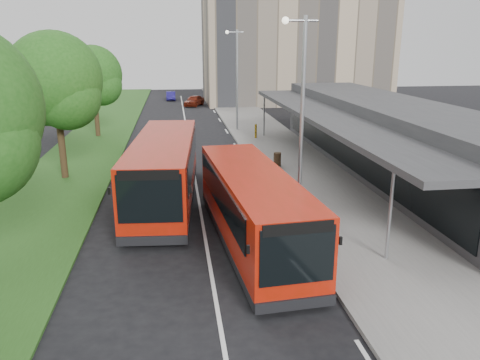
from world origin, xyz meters
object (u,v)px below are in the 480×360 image
object	(u,v)px
tree_mid	(55,85)
car_far	(171,96)
tree_far	(93,78)
bus_second	(164,171)
lamp_post_far	(236,74)
litter_bin	(277,159)
lamp_post_near	(300,104)
car_near	(194,101)
bollard	(256,131)
bus_main	(253,208)

from	to	relation	value
tree_mid	car_far	world-z (taller)	tree_mid
tree_mid	tree_far	xyz separation A→B (m)	(0.00, 12.00, -0.49)
bus_second	car_far	size ratio (longest dim) A/B	3.27
tree_mid	lamp_post_far	bearing A→B (deg)	49.32
litter_bin	lamp_post_near	bearing A→B (deg)	-96.04
lamp_post_near	car_far	xyz separation A→B (m)	(-5.46, 43.33, -4.17)
lamp_post_near	litter_bin	bearing A→B (deg)	83.96
car_near	litter_bin	bearing A→B (deg)	-59.54
bus_second	tree_far	bearing A→B (deg)	112.51
car_near	bus_second	bearing A→B (deg)	-71.20
lamp_post_near	car_far	distance (m)	43.87
bus_second	bollard	distance (m)	15.41
litter_bin	tree_far	bearing A→B (deg)	136.24
tree_far	bollard	distance (m)	13.05
lamp_post_near	bollard	bearing A→B (deg)	86.48
tree_far	bollard	world-z (taller)	tree_far
litter_bin	car_near	world-z (taller)	car_near
lamp_post_near	lamp_post_far	xyz separation A→B (m)	(0.00, 20.00, 0.00)
lamp_post_far	bollard	distance (m)	5.68
bus_second	bollard	xyz separation A→B (m)	(6.63, 13.88, -0.87)
car_near	car_far	distance (m)	6.89
tree_mid	car_far	bearing A→B (deg)	81.12
tree_mid	bollard	xyz separation A→B (m)	(12.12, 9.08, -4.35)
bollard	tree_mid	bearing A→B (deg)	-143.16
bus_main	bus_second	world-z (taller)	bus_second
bus_second	car_far	distance (m)	41.09
lamp_post_far	bollard	size ratio (longest dim) A/B	7.62
tree_mid	bus_second	world-z (taller)	tree_mid
car_near	tree_far	bearing A→B (deg)	-91.48
tree_far	bus_main	xyz separation A→B (m)	(8.70, -22.00, -3.13)
bollard	car_far	distance (m)	27.95
lamp_post_far	litter_bin	distance (m)	13.09
bus_main	tree_far	bearing A→B (deg)	107.12
litter_bin	car_near	size ratio (longest dim) A/B	0.21
tree_far	lamp_post_near	xyz separation A→B (m)	(11.13, -19.05, 0.19)
bus_second	litter_bin	xyz separation A→B (m)	(6.45, 5.37, -1.00)
tree_mid	car_far	size ratio (longest dim) A/B	2.36
tree_mid	tree_far	distance (m)	12.01
bus_main	car_far	distance (m)	46.38
tree_far	lamp_post_far	distance (m)	11.17
tree_far	tree_mid	bearing A→B (deg)	-90.00
tree_far	lamp_post_far	bearing A→B (deg)	4.87
bus_main	car_near	xyz separation A→B (m)	(-0.32, 39.94, -0.77)
tree_mid	lamp_post_near	bearing A→B (deg)	-32.36
lamp_post_near	bus_second	xyz separation A→B (m)	(-5.64, 2.25, -3.18)
tree_mid	lamp_post_far	world-z (taller)	lamp_post_far
tree_far	lamp_post_far	size ratio (longest dim) A/B	0.88
car_near	car_far	bearing A→B (deg)	136.82
tree_far	car_near	world-z (taller)	tree_far
lamp_post_near	litter_bin	size ratio (longest dim) A/B	10.12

